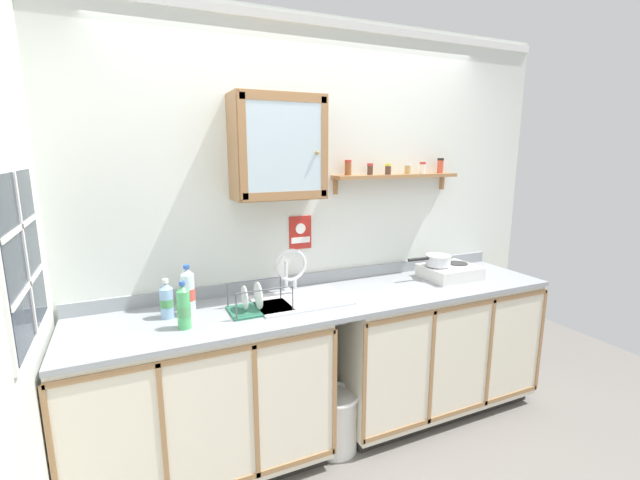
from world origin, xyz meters
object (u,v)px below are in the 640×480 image
at_px(saucepan, 438,260).
at_px(warning_sign, 300,233).
at_px(wall_cabinet, 278,147).
at_px(hot_plate_stove, 450,272).
at_px(trash_bin, 336,420).
at_px(bottle_soda_green_1, 184,308).
at_px(bottle_water_blue_2, 167,301).
at_px(sink, 299,303).
at_px(bottle_water_clear_0, 188,292).
at_px(dish_rack, 258,305).

relative_size(saucepan, warning_sign, 1.54).
height_order(wall_cabinet, warning_sign, wall_cabinet).
bearing_deg(hot_plate_stove, trash_bin, -169.43).
bearing_deg(bottle_soda_green_1, bottle_water_blue_2, 109.34).
bearing_deg(trash_bin, sink, 131.16).
distance_m(saucepan, bottle_soda_green_1, 1.75).
height_order(bottle_water_clear_0, bottle_water_blue_2, bottle_water_clear_0).
height_order(saucepan, bottle_water_blue_2, bottle_water_blue_2).
relative_size(bottle_soda_green_1, warning_sign, 1.14).
bearing_deg(bottle_soda_green_1, bottle_water_clear_0, 75.58).
bearing_deg(trash_bin, hot_plate_stove, 10.57).
relative_size(sink, bottle_soda_green_1, 2.22).
bearing_deg(trash_bin, bottle_water_blue_2, 166.06).
xyz_separation_m(bottle_soda_green_1, bottle_water_blue_2, (-0.06, 0.18, -0.01)).
height_order(bottle_water_clear_0, trash_bin, bottle_water_clear_0).
height_order(bottle_soda_green_1, wall_cabinet, wall_cabinet).
height_order(hot_plate_stove, saucepan, saucepan).
bearing_deg(warning_sign, hot_plate_stove, -14.74).
bearing_deg(wall_cabinet, sink, -65.26).
relative_size(sink, dish_rack, 1.58).
bearing_deg(saucepan, bottle_soda_green_1, -174.58).
xyz_separation_m(bottle_water_blue_2, trash_bin, (0.91, -0.23, -0.83)).
xyz_separation_m(hot_plate_stove, warning_sign, (-1.03, 0.27, 0.32)).
xyz_separation_m(bottle_water_blue_2, warning_sign, (0.87, 0.23, 0.26)).
bearing_deg(bottle_soda_green_1, saucepan, 5.42).
xyz_separation_m(bottle_soda_green_1, warning_sign, (0.80, 0.41, 0.25)).
bearing_deg(warning_sign, bottle_water_clear_0, -163.11).
xyz_separation_m(hot_plate_stove, saucepan, (-0.09, 0.02, 0.09)).
distance_m(bottle_water_blue_2, warning_sign, 0.94).
distance_m(dish_rack, wall_cabinet, 0.92).
distance_m(bottle_water_clear_0, bottle_soda_green_1, 0.19).
distance_m(bottle_soda_green_1, wall_cabinet, 1.05).
bearing_deg(dish_rack, trash_bin, -16.48).
height_order(warning_sign, trash_bin, warning_sign).
relative_size(bottle_soda_green_1, bottle_water_blue_2, 1.14).
bearing_deg(dish_rack, bottle_water_blue_2, 168.43).
distance_m(sink, bottle_water_clear_0, 0.65).
height_order(saucepan, bottle_water_clear_0, bottle_water_clear_0).
height_order(dish_rack, wall_cabinet, wall_cabinet).
xyz_separation_m(saucepan, bottle_water_blue_2, (-1.81, 0.02, -0.04)).
distance_m(bottle_water_blue_2, trash_bin, 1.26).
bearing_deg(bottle_soda_green_1, wall_cabinet, 25.05).
distance_m(saucepan, bottle_water_clear_0, 1.69).
xyz_separation_m(bottle_water_clear_0, warning_sign, (0.76, 0.23, 0.23)).
height_order(bottle_water_clear_0, warning_sign, warning_sign).
bearing_deg(saucepan, bottle_water_clear_0, 179.39).
xyz_separation_m(sink, wall_cabinet, (-0.07, 0.14, 0.92)).
xyz_separation_m(wall_cabinet, warning_sign, (0.19, 0.12, -0.54)).
distance_m(warning_sign, trash_bin, 1.19).
bearing_deg(bottle_water_blue_2, sink, -2.88).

